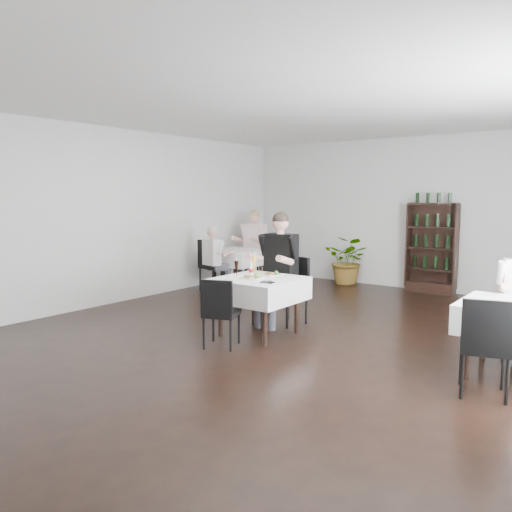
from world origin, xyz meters
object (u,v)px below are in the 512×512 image
Objects in this scene: potted_tree at (348,260)px; diner_main at (277,260)px; wine_shelf at (431,249)px; main_table at (259,289)px.

diner_main reaches higher than potted_tree.
diner_main is (-1.01, -3.72, 0.10)m from wine_shelf.
potted_tree is 3.70m from diner_main.
potted_tree is at bearing -176.09° from wine_shelf.
wine_shelf reaches higher than diner_main.
wine_shelf is 4.41m from main_table.
diner_main reaches higher than main_table.
wine_shelf is 1.71m from potted_tree.
diner_main is at bearing -79.58° from potted_tree.
wine_shelf is 3.86m from diner_main.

